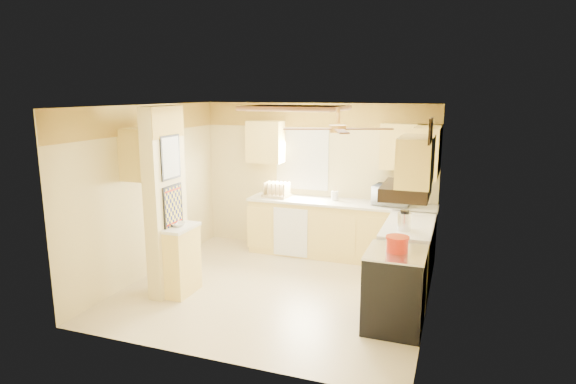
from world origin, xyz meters
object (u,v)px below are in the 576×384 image
at_px(microwave, 392,195).
at_px(dutch_oven, 397,244).
at_px(bowl, 178,224).
at_px(kettle, 404,221).
at_px(stove, 395,289).

xyz_separation_m(microwave, dutch_oven, (0.36, -2.17, -0.09)).
distance_m(bowl, dutch_oven, 2.85).
distance_m(microwave, bowl, 3.31).
distance_m(microwave, kettle, 1.41).
distance_m(bowl, kettle, 2.95).
bearing_deg(stove, bowl, -179.86).
relative_size(microwave, kettle, 2.14).
bearing_deg(stove, microwave, 99.31).
relative_size(stove, microwave, 1.64).
bearing_deg(bowl, dutch_oven, 0.07).
bearing_deg(bowl, stove, 0.14).
relative_size(microwave, bowl, 2.92).
relative_size(microwave, dutch_oven, 2.13).
xyz_separation_m(bowl, kettle, (2.83, 0.81, 0.10)).
height_order(microwave, dutch_oven, microwave).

